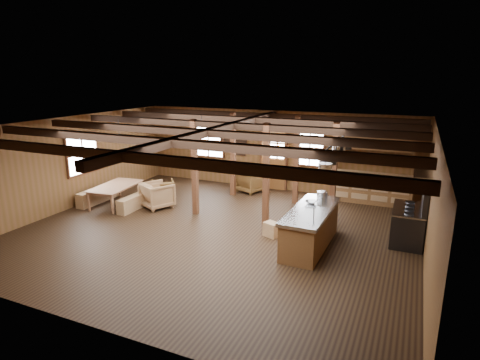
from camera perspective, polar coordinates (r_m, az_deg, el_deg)
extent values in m
cube|color=black|center=(10.68, -3.35, -7.37)|extent=(10.00, 9.00, 0.02)
cube|color=black|center=(9.96, -3.60, 7.81)|extent=(10.00, 9.00, 0.02)
cube|color=brown|center=(13.25, -23.12, 2.22)|extent=(0.02, 9.00, 2.80)
cube|color=brown|center=(9.17, 25.64, -3.32)|extent=(0.02, 9.00, 2.80)
cube|color=brown|center=(14.29, 4.87, 4.23)|extent=(10.00, 0.02, 2.80)
cube|color=brown|center=(6.78, -21.44, -9.08)|extent=(10.00, 0.02, 2.80)
cube|color=black|center=(7.10, -16.70, 3.27)|extent=(9.80, 0.12, 0.18)
cube|color=black|center=(8.28, -9.99, 5.26)|extent=(9.80, 0.12, 0.18)
cube|color=black|center=(9.54, -4.97, 6.69)|extent=(9.80, 0.12, 0.18)
cube|color=black|center=(10.87, -1.14, 7.74)|extent=(9.80, 0.12, 0.18)
cube|color=black|center=(12.24, 1.87, 8.54)|extent=(9.80, 0.12, 0.18)
cube|color=black|center=(13.44, 3.98, 9.09)|extent=(9.80, 0.12, 0.18)
cube|color=black|center=(9.98, -3.58, 7.07)|extent=(0.18, 8.82, 0.18)
cube|color=#462314|center=(11.65, -6.47, 1.73)|extent=(0.15, 0.15, 2.80)
cube|color=#462314|center=(13.46, -1.01, 3.62)|extent=(0.15, 0.15, 2.80)
cube|color=#462314|center=(10.73, 3.74, 0.66)|extent=(0.15, 0.15, 2.80)
cube|color=#462314|center=(12.71, 8.04, 2.79)|extent=(0.15, 0.15, 2.80)
cube|color=#462314|center=(11.26, 13.19, 0.97)|extent=(0.15, 0.15, 2.80)
cube|color=brown|center=(14.41, 4.71, 0.86)|extent=(0.90, 0.06, 1.10)
cube|color=#462314|center=(14.46, 2.96, 2.97)|extent=(0.06, 0.08, 2.10)
cube|color=#462314|center=(14.16, 6.59, 2.63)|extent=(0.06, 0.08, 2.10)
cube|color=#462314|center=(14.12, 4.85, 7.06)|extent=(1.02, 0.08, 0.06)
cube|color=white|center=(14.21, 4.80, 4.78)|extent=(0.84, 0.02, 0.90)
cube|color=white|center=(15.24, -4.49, 5.67)|extent=(1.20, 0.02, 1.20)
cube|color=#462314|center=(15.24, -4.49, 5.67)|extent=(1.32, 0.06, 1.32)
cube|color=white|center=(13.84, 9.92, 4.55)|extent=(0.90, 0.02, 1.20)
cube|color=#462314|center=(13.84, 9.92, 4.55)|extent=(1.02, 0.06, 1.32)
cube|color=white|center=(13.51, -21.53, 3.48)|extent=(0.02, 1.20, 1.20)
cube|color=#462314|center=(13.51, -21.53, 3.48)|extent=(0.14, 1.24, 1.32)
cube|color=white|center=(14.64, 0.00, 6.13)|extent=(0.50, 0.03, 0.40)
cube|color=black|center=(14.64, -0.02, 6.12)|extent=(0.55, 0.02, 0.45)
cube|color=white|center=(14.91, -2.12, 5.89)|extent=(0.35, 0.03, 0.45)
cube|color=black|center=(14.90, -2.14, 5.88)|extent=(0.40, 0.02, 0.50)
cube|color=white|center=(14.73, 0.00, 4.21)|extent=(0.40, 0.03, 0.30)
cube|color=black|center=(14.72, -0.02, 4.20)|extent=(0.45, 0.02, 0.35)
cube|color=brown|center=(13.51, 18.08, -1.24)|extent=(2.50, 0.55, 0.90)
cube|color=#976745|center=(13.37, 18.24, 0.71)|extent=(2.55, 0.60, 0.06)
cube|color=brown|center=(13.34, 18.43, 2.74)|extent=(2.30, 0.35, 0.04)
cube|color=brown|center=(13.27, 18.56, 4.21)|extent=(2.30, 0.35, 0.04)
cube|color=brown|center=(13.22, 18.68, 5.70)|extent=(2.30, 0.35, 0.04)
cube|color=brown|center=(13.42, 13.67, 4.68)|extent=(0.04, 0.35, 1.40)
cube|color=brown|center=(13.22, 23.51, 3.71)|extent=(0.04, 0.35, 1.40)
cylinder|color=#2B2B2D|center=(11.67, -16.87, 7.09)|extent=(0.02, 0.02, 0.45)
cone|color=white|center=(11.72, -16.75, 5.51)|extent=(0.36, 0.36, 0.22)
cylinder|color=#2B2B2D|center=(12.45, -5.49, 8.10)|extent=(0.02, 0.02, 0.45)
cone|color=white|center=(12.49, -5.46, 6.62)|extent=(0.36, 0.36, 0.22)
cylinder|color=#2B2B2D|center=(9.33, 13.61, 5.33)|extent=(0.04, 3.00, 0.04)
cylinder|color=#2B2B2D|center=(8.04, 12.10, 3.11)|extent=(0.01, 0.01, 0.23)
cylinder|color=silver|center=(8.08, 12.03, 1.84)|extent=(0.27, 0.27, 0.14)
cylinder|color=#2B2B2D|center=(8.34, 12.22, 3.60)|extent=(0.01, 0.01, 0.20)
cylinder|color=#2B2B2D|center=(8.37, 12.16, 2.47)|extent=(0.19, 0.19, 0.14)
cylinder|color=#2B2B2D|center=(8.64, 12.09, 4.04)|extent=(0.01, 0.01, 0.19)
cylinder|color=silver|center=(8.67, 12.03, 2.97)|extent=(0.26, 0.26, 0.14)
cylinder|color=#2B2B2D|center=(8.93, 12.95, 3.97)|extent=(0.01, 0.01, 0.30)
cylinder|color=#2B2B2D|center=(8.97, 12.87, 2.60)|extent=(0.22, 0.22, 0.14)
cylinder|color=#2B2B2D|center=(9.22, 12.92, 4.46)|extent=(0.01, 0.01, 0.25)
cylinder|color=silver|center=(9.26, 12.85, 3.27)|extent=(0.23, 0.23, 0.14)
cylinder|color=#2B2B2D|center=(9.51, 13.55, 4.68)|extent=(0.01, 0.01, 0.27)
cylinder|color=#2B2B2D|center=(9.54, 13.48, 3.48)|extent=(0.21, 0.21, 0.14)
cylinder|color=#2B2B2D|center=(9.80, 13.52, 5.24)|extent=(0.01, 0.01, 0.18)
cylinder|color=silver|center=(9.83, 13.46, 4.32)|extent=(0.19, 0.19, 0.14)
cylinder|color=#2B2B2D|center=(10.09, 13.98, 5.38)|extent=(0.01, 0.01, 0.22)
cylinder|color=#2B2B2D|center=(10.12, 13.92, 4.39)|extent=(0.21, 0.21, 0.14)
cylinder|color=#2B2B2D|center=(10.39, 14.25, 5.56)|extent=(0.01, 0.01, 0.24)
cylinder|color=silver|center=(10.42, 14.19, 4.53)|extent=(0.23, 0.23, 0.14)
cylinder|color=#2B2B2D|center=(10.67, 15.00, 5.70)|extent=(0.01, 0.01, 0.26)
cylinder|color=#2B2B2D|center=(10.70, 14.93, 4.65)|extent=(0.25, 0.25, 0.14)
cube|color=brown|center=(9.79, 9.96, -6.94)|extent=(0.85, 2.42, 0.86)
cube|color=silver|center=(9.63, 10.09, -4.34)|extent=(0.93, 2.52, 0.08)
cylinder|color=#2B2B2D|center=(9.08, 9.16, -5.50)|extent=(0.44, 0.44, 0.06)
cylinder|color=silver|center=(8.98, 10.43, -4.77)|extent=(0.03, 0.03, 0.30)
cube|color=#976745|center=(10.33, 4.52, -7.03)|extent=(0.50, 0.43, 0.37)
cube|color=#2B2B2D|center=(10.75, 22.74, -6.00)|extent=(0.74, 1.38, 0.83)
cube|color=silver|center=(10.61, 22.98, -3.82)|extent=(0.75, 1.40, 0.04)
cube|color=#2B2B2D|center=(10.48, 24.99, -1.47)|extent=(0.12, 1.38, 0.92)
cube|color=silver|center=(10.37, 24.60, 1.04)|extent=(0.40, 1.47, 0.05)
imported|color=#9B6846|center=(13.26, -17.07, -2.06)|extent=(1.20, 1.90, 0.63)
cube|color=#976745|center=(13.77, -19.41, -1.99)|extent=(0.32, 1.70, 0.47)
cube|color=#976745|center=(12.81, -14.43, -2.92)|extent=(0.30, 1.58, 0.43)
imported|color=brown|center=(13.46, -10.86, -1.38)|extent=(0.98, 0.98, 0.64)
imported|color=brown|center=(14.07, 1.52, -0.14)|extent=(1.06, 1.07, 0.77)
imported|color=#936A43|center=(12.67, -11.68, -2.11)|extent=(1.14, 1.15, 0.79)
cylinder|color=silver|center=(10.51, 11.63, -2.06)|extent=(0.28, 0.28, 0.17)
imported|color=silver|center=(10.02, 10.08, -3.12)|extent=(0.32, 0.32, 0.07)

